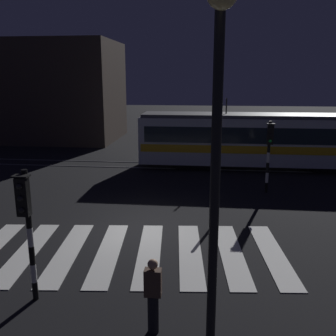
{
  "coord_description": "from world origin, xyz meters",
  "views": [
    {
      "loc": [
        2.39,
        -12.52,
        5.38
      ],
      "look_at": [
        0.63,
        3.77,
        1.4
      ],
      "focal_mm": 40.45,
      "sensor_mm": 36.0,
      "label": 1
    }
  ],
  "objects_px": {
    "traffic_light_corner_far_right": "(269,146)",
    "bollard_island_edge": "(211,214)",
    "street_lamp_near_kerb": "(217,144)",
    "pedestrian_waiting_at_kerb": "(153,295)",
    "tram": "(262,140)",
    "traffic_light_kerb_mid_left": "(27,218)"
  },
  "relations": [
    {
      "from": "traffic_light_corner_far_right",
      "to": "bollard_island_edge",
      "type": "bearing_deg",
      "value": -119.57
    },
    {
      "from": "street_lamp_near_kerb",
      "to": "pedestrian_waiting_at_kerb",
      "type": "distance_m",
      "value": 3.71
    },
    {
      "from": "traffic_light_corner_far_right",
      "to": "bollard_island_edge",
      "type": "height_order",
      "value": "traffic_light_corner_far_right"
    },
    {
      "from": "street_lamp_near_kerb",
      "to": "tram",
      "type": "relative_size",
      "value": 0.46
    },
    {
      "from": "traffic_light_corner_far_right",
      "to": "bollard_island_edge",
      "type": "distance_m",
      "value": 5.57
    },
    {
      "from": "street_lamp_near_kerb",
      "to": "traffic_light_corner_far_right",
      "type": "bearing_deg",
      "value": 76.76
    },
    {
      "from": "bollard_island_edge",
      "to": "street_lamp_near_kerb",
      "type": "bearing_deg",
      "value": -90.38
    },
    {
      "from": "traffic_light_kerb_mid_left",
      "to": "bollard_island_edge",
      "type": "relative_size",
      "value": 2.98
    },
    {
      "from": "pedestrian_waiting_at_kerb",
      "to": "bollard_island_edge",
      "type": "bearing_deg",
      "value": 77.93
    },
    {
      "from": "pedestrian_waiting_at_kerb",
      "to": "bollard_island_edge",
      "type": "relative_size",
      "value": 1.54
    },
    {
      "from": "street_lamp_near_kerb",
      "to": "bollard_island_edge",
      "type": "bearing_deg",
      "value": 89.62
    },
    {
      "from": "traffic_light_kerb_mid_left",
      "to": "tram",
      "type": "relative_size",
      "value": 0.23
    },
    {
      "from": "traffic_light_corner_far_right",
      "to": "tram",
      "type": "distance_m",
      "value": 5.03
    },
    {
      "from": "street_lamp_near_kerb",
      "to": "pedestrian_waiting_at_kerb",
      "type": "bearing_deg",
      "value": 146.56
    },
    {
      "from": "traffic_light_kerb_mid_left",
      "to": "bollard_island_edge",
      "type": "distance_m",
      "value": 6.88
    },
    {
      "from": "traffic_light_kerb_mid_left",
      "to": "bollard_island_edge",
      "type": "height_order",
      "value": "traffic_light_kerb_mid_left"
    },
    {
      "from": "traffic_light_kerb_mid_left",
      "to": "street_lamp_near_kerb",
      "type": "relative_size",
      "value": 0.49
    },
    {
      "from": "tram",
      "to": "traffic_light_corner_far_right",
      "type": "bearing_deg",
      "value": -94.14
    },
    {
      "from": "traffic_light_corner_far_right",
      "to": "pedestrian_waiting_at_kerb",
      "type": "bearing_deg",
      "value": -110.26
    },
    {
      "from": "tram",
      "to": "bollard_island_edge",
      "type": "distance_m",
      "value": 10.13
    },
    {
      "from": "traffic_light_kerb_mid_left",
      "to": "pedestrian_waiting_at_kerb",
      "type": "bearing_deg",
      "value": -14.9
    },
    {
      "from": "traffic_light_corner_far_right",
      "to": "tram",
      "type": "height_order",
      "value": "tram"
    }
  ]
}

